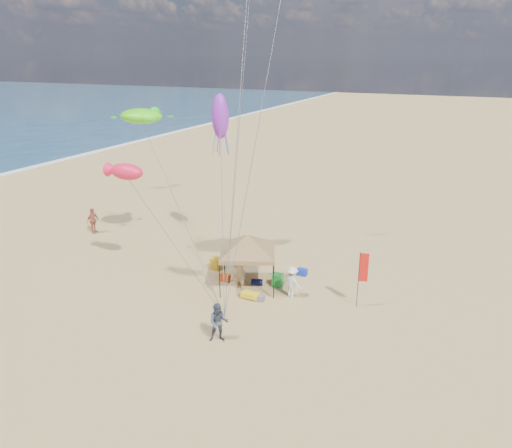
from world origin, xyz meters
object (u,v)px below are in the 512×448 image
(person_near_c, at_px, (292,282))
(person_near_a, at_px, (239,272))
(chair_green, at_px, (278,280))
(canopy_tent, at_px, (248,236))
(person_near_b, at_px, (219,323))
(chair_yellow, at_px, (216,263))
(feather_flag, at_px, (362,271))
(person_far_a, at_px, (93,221))
(beach_cart, at_px, (250,295))
(cooler_blue, at_px, (302,272))
(cooler_red, at_px, (225,278))

(person_near_c, bearing_deg, person_near_a, 22.54)
(person_near_c, bearing_deg, chair_green, -19.35)
(canopy_tent, height_order, person_near_b, canopy_tent)
(chair_green, bearing_deg, chair_yellow, 172.37)
(feather_flag, distance_m, person_near_b, 7.47)
(chair_yellow, distance_m, person_far_a, 10.87)
(canopy_tent, relative_size, chair_yellow, 7.28)
(feather_flag, distance_m, beach_cart, 5.78)
(cooler_blue, bearing_deg, chair_green, -111.63)
(canopy_tent, bearing_deg, feather_flag, 2.04)
(beach_cart, distance_m, person_far_a, 14.74)
(feather_flag, relative_size, person_far_a, 1.62)
(chair_green, distance_m, person_near_b, 6.05)
(person_near_a, bearing_deg, chair_yellow, -39.10)
(person_near_b, relative_size, person_near_c, 1.07)
(beach_cart, height_order, person_near_b, person_near_b)
(cooler_red, xyz_separation_m, person_near_b, (2.60, -5.39, 0.71))
(cooler_blue, xyz_separation_m, person_near_a, (-2.48, -2.94, 0.75))
(cooler_red, height_order, chair_green, chair_green)
(canopy_tent, relative_size, person_near_a, 2.71)
(feather_flag, xyz_separation_m, person_near_b, (-4.87, -5.57, -1.07))
(cooler_blue, bearing_deg, person_near_c, -81.42)
(person_far_a, bearing_deg, chair_yellow, -98.49)
(person_near_b, bearing_deg, person_near_c, 46.87)
(cooler_red, height_order, person_near_b, person_near_b)
(chair_yellow, relative_size, person_near_a, 0.37)
(chair_green, distance_m, chair_yellow, 4.16)
(feather_flag, bearing_deg, person_near_a, -174.02)
(feather_flag, xyz_separation_m, beach_cart, (-5.30, -1.48, -1.77))
(cooler_red, relative_size, cooler_blue, 1.00)
(beach_cart, relative_size, person_near_a, 0.48)
(person_near_a, distance_m, person_near_c, 2.89)
(chair_green, height_order, person_near_a, person_near_a)
(chair_yellow, bearing_deg, feather_flag, -6.54)
(cooler_blue, height_order, person_near_c, person_near_c)
(feather_flag, distance_m, cooler_red, 7.67)
(canopy_tent, height_order, cooler_red, canopy_tent)
(canopy_tent, bearing_deg, person_near_c, -4.08)
(person_near_a, relative_size, person_far_a, 1.04)
(person_near_c, bearing_deg, chair_yellow, 2.46)
(canopy_tent, height_order, chair_green, canopy_tent)
(canopy_tent, distance_m, feather_flag, 6.11)
(feather_flag, bearing_deg, person_near_b, -131.13)
(beach_cart, bearing_deg, canopy_tent, 120.37)
(person_near_a, bearing_deg, chair_green, -151.81)
(beach_cart, relative_size, person_near_b, 0.50)
(beach_cart, relative_size, person_far_a, 0.50)
(person_near_b, bearing_deg, feather_flag, 21.13)
(cooler_red, distance_m, chair_yellow, 1.72)
(chair_green, relative_size, person_near_c, 0.42)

